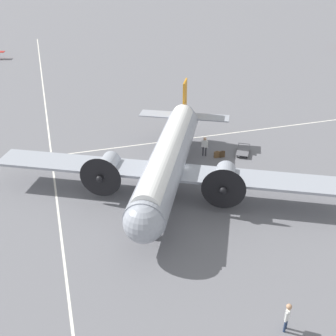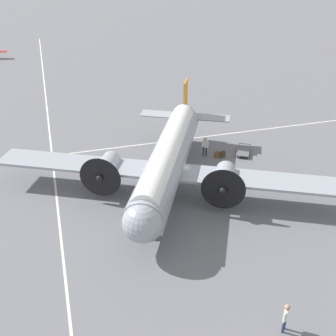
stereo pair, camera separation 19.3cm
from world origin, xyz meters
name	(u,v)px [view 2 (the right image)]	position (x,y,z in m)	size (l,w,h in m)	color
ground_plane	(168,187)	(0.00, 0.00, 0.00)	(300.00, 300.00, 0.00)	slate
apron_line_eastwest	(144,144)	(0.00, -8.24, 0.00)	(120.00, 0.16, 0.01)	silver
apron_line_northsouth	(57,204)	(8.60, 0.00, 0.00)	(0.16, 120.00, 0.01)	silver
airliner_main	(167,161)	(0.20, 0.40, 2.60)	(24.53, 18.77, 6.03)	#9399A3
crew_foreground	(286,315)	(-1.72, 14.93, 1.09)	(0.48, 0.45, 1.78)	navy
passenger_boarding	(205,145)	(-4.73, -4.32, 1.13)	(0.51, 0.44, 1.85)	#2D2D33
suitcase_near_door	(223,154)	(-6.17, -3.61, 0.30)	(0.49, 0.16, 0.63)	#47331E
suitcase_upright_spare	(217,155)	(-5.66, -3.68, 0.30)	(0.49, 0.18, 0.64)	brown
baggage_cart	(244,151)	(-8.28, -3.71, 0.28)	(2.05, 2.41, 0.56)	#56565B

